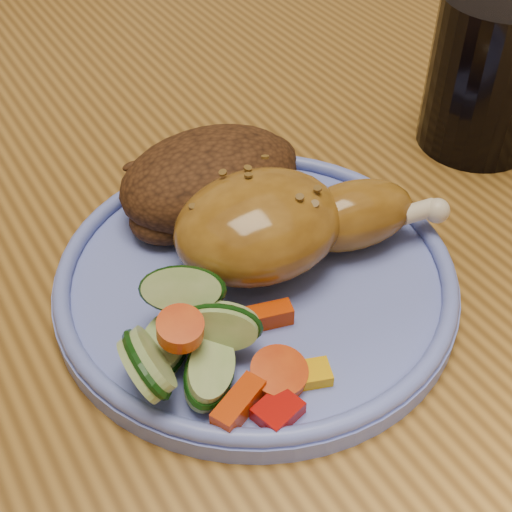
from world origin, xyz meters
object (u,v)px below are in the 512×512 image
dining_table (230,286)px  chair_far (23,111)px  drinking_glass (489,74)px  plate (256,281)px

dining_table → chair_far: 0.65m
dining_table → drinking_glass: size_ratio=12.29×
dining_table → drinking_glass: (0.20, -0.03, 0.14)m
dining_table → plate: 0.12m
chair_far → plate: 0.75m
chair_far → plate: bearing=-92.1°
dining_table → drinking_glass: 0.25m
plate → chair_far: bearing=87.9°
chair_far → drinking_glass: chair_far is taller
plate → drinking_glass: bearing=12.2°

